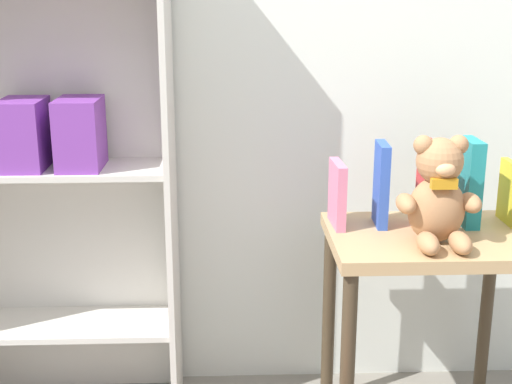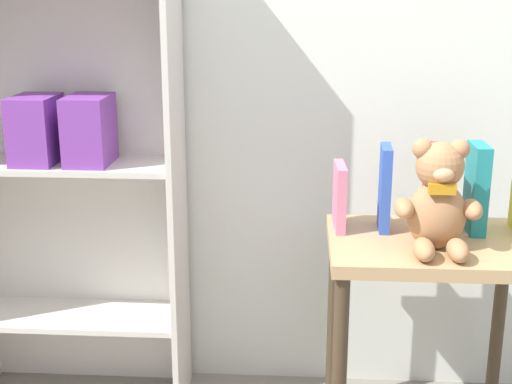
% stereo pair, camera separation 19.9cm
% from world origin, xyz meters
% --- Properties ---
extents(wall_back, '(4.80, 0.07, 2.50)m').
position_xyz_m(wall_back, '(0.00, 1.29, 1.25)').
color(wall_back, silver).
rests_on(wall_back, ground_plane).
extents(bookshelf_side, '(0.69, 0.26, 1.57)m').
position_xyz_m(bookshelf_side, '(-0.87, 1.15, 0.90)').
color(bookshelf_side, beige).
rests_on(bookshelf_side, ground_plane).
extents(display_table, '(0.57, 0.42, 0.64)m').
position_xyz_m(display_table, '(0.20, 0.91, 0.52)').
color(display_table, tan).
rests_on(display_table, ground_plane).
extents(teddy_bear, '(0.23, 0.21, 0.29)m').
position_xyz_m(teddy_bear, '(0.20, 0.84, 0.77)').
color(teddy_bear, '#A8754C').
rests_on(teddy_bear, display_table).
extents(book_standing_pink, '(0.03, 0.14, 0.19)m').
position_xyz_m(book_standing_pink, '(-0.05, 1.00, 0.73)').
color(book_standing_pink, '#D17093').
rests_on(book_standing_pink, display_table).
extents(book_standing_blue, '(0.03, 0.12, 0.24)m').
position_xyz_m(book_standing_blue, '(0.08, 1.00, 0.76)').
color(book_standing_blue, '#2D51B7').
rests_on(book_standing_blue, display_table).
extents(book_standing_red, '(0.04, 0.12, 0.25)m').
position_xyz_m(book_standing_red, '(0.20, 0.98, 0.77)').
color(book_standing_red, red).
rests_on(book_standing_red, display_table).
extents(book_standing_teal, '(0.04, 0.13, 0.25)m').
position_xyz_m(book_standing_teal, '(0.33, 1.00, 0.77)').
color(book_standing_teal, teal).
rests_on(book_standing_teal, display_table).
extents(book_standing_yellow, '(0.02, 0.15, 0.18)m').
position_xyz_m(book_standing_yellow, '(0.46, 0.99, 0.73)').
color(book_standing_yellow, gold).
rests_on(book_standing_yellow, display_table).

